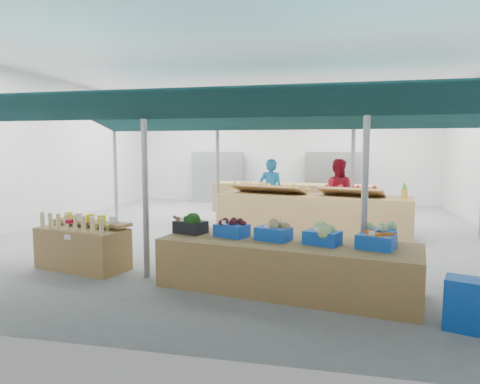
{
  "coord_description": "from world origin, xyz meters",
  "views": [
    {
      "loc": [
        2.05,
        -10.54,
        2.15
      ],
      "look_at": [
        0.08,
        -1.6,
        1.22
      ],
      "focal_mm": 32.0,
      "sensor_mm": 36.0,
      "label": 1
    }
  ],
  "objects_px": {
    "bottle_shelf": "(84,246)",
    "crate_stack": "(468,305)",
    "vendor_left": "(271,192)",
    "vendor_right": "(337,194)",
    "fruit_counter": "(312,215)",
    "veg_counter": "(287,266)"
  },
  "relations": [
    {
      "from": "crate_stack",
      "to": "vendor_right",
      "type": "distance_m",
      "value": 6.63
    },
    {
      "from": "bottle_shelf",
      "to": "veg_counter",
      "type": "bearing_deg",
      "value": 7.54
    },
    {
      "from": "veg_counter",
      "to": "vendor_right",
      "type": "distance_m",
      "value": 5.5
    },
    {
      "from": "crate_stack",
      "to": "vendor_left",
      "type": "bearing_deg",
      "value": 117.16
    },
    {
      "from": "vendor_left",
      "to": "veg_counter",
      "type": "bearing_deg",
      "value": 108.55
    },
    {
      "from": "fruit_counter",
      "to": "vendor_left",
      "type": "height_order",
      "value": "vendor_left"
    },
    {
      "from": "bottle_shelf",
      "to": "fruit_counter",
      "type": "height_order",
      "value": "bottle_shelf"
    },
    {
      "from": "vendor_left",
      "to": "bottle_shelf",
      "type": "bearing_deg",
      "value": 69.91
    },
    {
      "from": "bottle_shelf",
      "to": "crate_stack",
      "type": "xyz_separation_m",
      "value": [
        5.95,
        -1.4,
        -0.1
      ]
    },
    {
      "from": "veg_counter",
      "to": "crate_stack",
      "type": "height_order",
      "value": "veg_counter"
    },
    {
      "from": "vendor_left",
      "to": "vendor_right",
      "type": "relative_size",
      "value": 1.0
    },
    {
      "from": "crate_stack",
      "to": "vendor_right",
      "type": "relative_size",
      "value": 0.33
    },
    {
      "from": "fruit_counter",
      "to": "vendor_right",
      "type": "xyz_separation_m",
      "value": [
        0.6,
        1.1,
        0.44
      ]
    },
    {
      "from": "fruit_counter",
      "to": "vendor_left",
      "type": "relative_size",
      "value": 2.5
    },
    {
      "from": "fruit_counter",
      "to": "vendor_right",
      "type": "distance_m",
      "value": 1.33
    },
    {
      "from": "bottle_shelf",
      "to": "fruit_counter",
      "type": "distance_m",
      "value": 5.5
    },
    {
      "from": "vendor_right",
      "to": "vendor_left",
      "type": "bearing_deg",
      "value": 7.75
    },
    {
      "from": "vendor_left",
      "to": "vendor_right",
      "type": "xyz_separation_m",
      "value": [
        1.8,
        0.0,
        0.0
      ]
    },
    {
      "from": "fruit_counter",
      "to": "veg_counter",
      "type": "bearing_deg",
      "value": -84.44
    },
    {
      "from": "bottle_shelf",
      "to": "crate_stack",
      "type": "height_order",
      "value": "bottle_shelf"
    },
    {
      "from": "veg_counter",
      "to": "vendor_left",
      "type": "distance_m",
      "value": 5.55
    },
    {
      "from": "crate_stack",
      "to": "vendor_left",
      "type": "height_order",
      "value": "vendor_left"
    }
  ]
}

